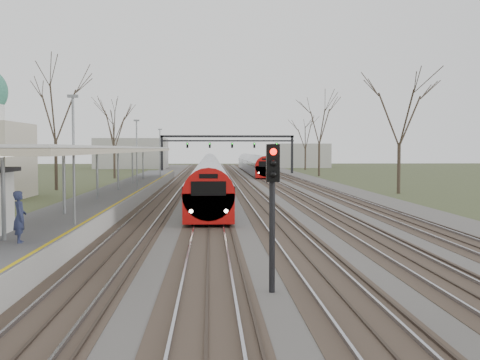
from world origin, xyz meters
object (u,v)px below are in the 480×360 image
object	(u,v)px
train_near	(210,169)
signal_post	(272,196)
train_far	(253,164)
passenger	(20,217)

from	to	relation	value
train_near	signal_post	world-z (taller)	signal_post
train_far	passenger	world-z (taller)	train_far
train_near	signal_post	bearing A→B (deg)	-88.27
train_far	signal_post	distance (m)	81.63
passenger	signal_post	world-z (taller)	signal_post
train_near	passenger	distance (m)	55.20
train_far	train_near	bearing A→B (deg)	-106.64
train_far	signal_post	size ratio (longest dim) A/B	11.03
passenger	signal_post	xyz separation A→B (m)	(7.64, -3.15, 0.89)
train_near	signal_post	size ratio (longest dim) A/B	22.00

